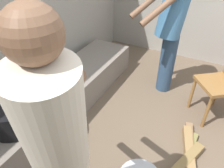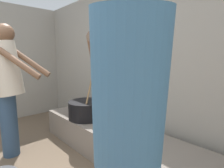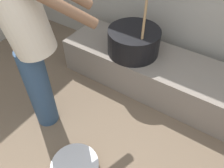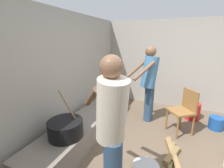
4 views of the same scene
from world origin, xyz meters
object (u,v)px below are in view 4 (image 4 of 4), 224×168
(cooking_pot_main, at_px, (66,128))
(bucket_blue_plastic, at_px, (216,123))
(cook_in_blue_shirt, at_px, (149,80))
(cook_in_cream_shirt, at_px, (112,126))
(chair_brown_wood, at_px, (184,109))
(bucket_red_plastic, at_px, (192,111))

(cooking_pot_main, height_order, bucket_blue_plastic, cooking_pot_main)
(cook_in_blue_shirt, xyz_separation_m, cook_in_cream_shirt, (-2.01, 0.01, -0.00))
(cooking_pot_main, xyz_separation_m, chair_brown_wood, (1.45, -1.64, -0.02))
(cook_in_cream_shirt, bearing_deg, chair_brown_wood, -22.11)
(cooking_pot_main, distance_m, bucket_blue_plastic, 2.98)
(chair_brown_wood, distance_m, bucket_blue_plastic, 0.85)
(chair_brown_wood, bearing_deg, cook_in_cream_shirt, 157.89)
(bucket_blue_plastic, xyz_separation_m, bucket_red_plastic, (0.32, 0.43, 0.06))
(cook_in_blue_shirt, bearing_deg, cook_in_cream_shirt, 179.73)
(bucket_blue_plastic, height_order, bucket_red_plastic, bucket_red_plastic)
(cooking_pot_main, relative_size, bucket_blue_plastic, 2.54)
(cooking_pot_main, bearing_deg, cook_in_cream_shirt, -111.79)
(cook_in_blue_shirt, xyz_separation_m, bucket_blue_plastic, (0.20, -1.38, -0.83))
(cook_in_blue_shirt, relative_size, bucket_blue_plastic, 6.01)
(bucket_red_plastic, bearing_deg, cooking_pot_main, 139.34)
(cooking_pot_main, relative_size, chair_brown_wood, 0.80)
(cooking_pot_main, xyz_separation_m, cook_in_blue_shirt, (1.65, -0.91, 0.45))
(cook_in_cream_shirt, height_order, chair_brown_wood, cook_in_cream_shirt)
(cook_in_cream_shirt, height_order, bucket_blue_plastic, cook_in_cream_shirt)
(chair_brown_wood, bearing_deg, cooking_pot_main, 131.46)
(cooking_pot_main, relative_size, cook_in_cream_shirt, 0.42)
(cooking_pot_main, bearing_deg, bucket_red_plastic, -40.66)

